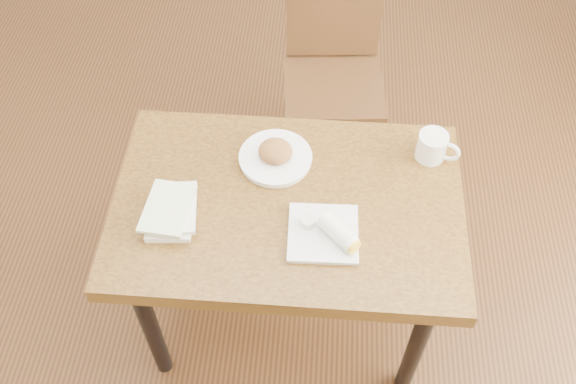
# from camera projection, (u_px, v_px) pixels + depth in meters

# --- Properties ---
(ground) EXTENTS (4.00, 5.00, 0.01)m
(ground) POSITION_uv_depth(u_px,v_px,m) (288.00, 311.00, 2.64)
(ground) COLOR #472814
(ground) RESTS_ON ground
(table) EXTENTS (1.12, 0.74, 0.75)m
(table) POSITION_uv_depth(u_px,v_px,m) (288.00, 218.00, 2.11)
(table) COLOR brown
(table) RESTS_ON ground
(chair_far) EXTENTS (0.46, 0.46, 0.95)m
(chair_far) POSITION_uv_depth(u_px,v_px,m) (334.00, 61.00, 2.75)
(chair_far) COLOR #432913
(chair_far) RESTS_ON ground
(plate_scone) EXTENTS (0.25, 0.25, 0.08)m
(plate_scone) POSITION_uv_depth(u_px,v_px,m) (275.00, 155.00, 2.12)
(plate_scone) COLOR white
(plate_scone) RESTS_ON table
(coffee_mug) EXTENTS (0.14, 0.10, 0.10)m
(coffee_mug) POSITION_uv_depth(u_px,v_px,m) (433.00, 146.00, 2.11)
(coffee_mug) COLOR white
(coffee_mug) RESTS_ON table
(plate_burrito) EXTENTS (0.22, 0.22, 0.07)m
(plate_burrito) POSITION_uv_depth(u_px,v_px,m) (328.00, 233.00, 1.94)
(plate_burrito) COLOR white
(plate_burrito) RESTS_ON table
(book_stack) EXTENTS (0.17, 0.22, 0.05)m
(book_stack) POSITION_uv_depth(u_px,v_px,m) (171.00, 211.00, 1.98)
(book_stack) COLOR white
(book_stack) RESTS_ON table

